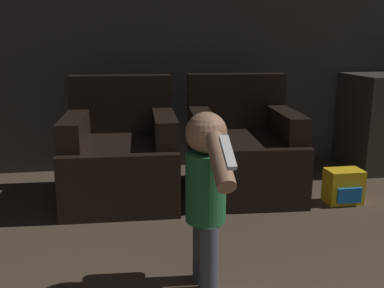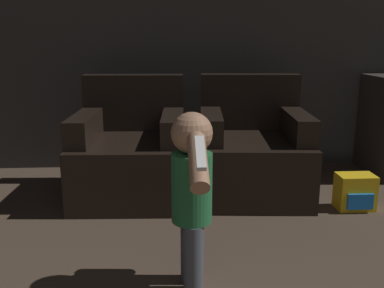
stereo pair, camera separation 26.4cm
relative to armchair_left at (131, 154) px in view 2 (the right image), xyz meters
name	(u,v)px [view 2 (the right image)]	position (x,y,z in m)	size (l,w,h in m)	color
wall_back	(169,28)	(0.32, 0.79, 0.97)	(8.40, 0.05, 2.60)	#33302D
armchair_left	(131,154)	(0.00, 0.00, 0.00)	(0.86, 0.93, 0.92)	black
armchair_right	(252,152)	(0.96, 0.00, 0.00)	(0.89, 0.96, 0.92)	black
person_toddler	(192,188)	(0.40, -1.35, 0.20)	(0.19, 0.61, 0.89)	#474C56
toy_backpack	(355,192)	(1.64, -0.41, -0.20)	(0.26, 0.20, 0.26)	yellow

